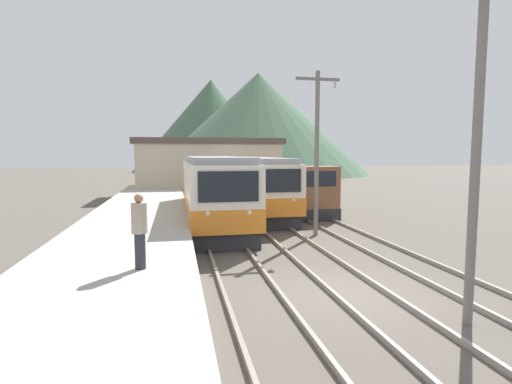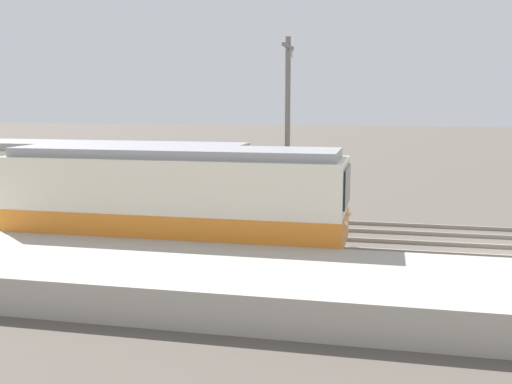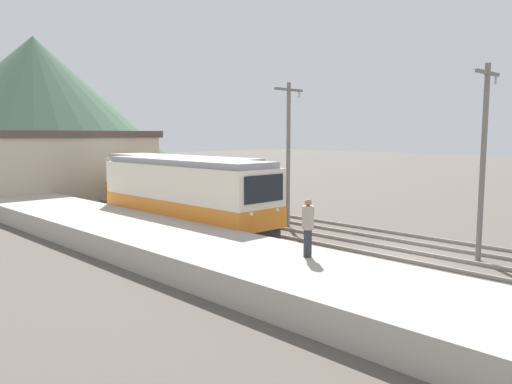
{
  "view_description": "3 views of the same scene",
  "coord_description": "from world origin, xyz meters",
  "px_view_note": "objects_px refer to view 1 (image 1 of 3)",
  "views": [
    {
      "loc": [
        -4.5,
        -9.65,
        3.72
      ],
      "look_at": [
        -0.91,
        8.1,
        1.96
      ],
      "focal_mm": 28.0,
      "sensor_mm": 36.0,
      "label": 1
    },
    {
      "loc": [
        -20.36,
        3.67,
        5.03
      ],
      "look_at": [
        0.8,
        8.33,
        1.7
      ],
      "focal_mm": 42.0,
      "sensor_mm": 36.0,
      "label": 2
    },
    {
      "loc": [
        -17.23,
        -9.59,
        4.75
      ],
      "look_at": [
        0.6,
        8.55,
        1.8
      ],
      "focal_mm": 35.0,
      "sensor_mm": 36.0,
      "label": 3
    }
  ],
  "objects_px": {
    "commuter_train_left": "(215,195)",
    "commuter_train_center": "(252,187)",
    "catenary_mast_near": "(477,141)",
    "catenary_mast_mid": "(317,147)",
    "shunting_locomotive": "(305,195)",
    "person_on_platform": "(140,228)"
  },
  "relations": [
    {
      "from": "commuter_train_center",
      "to": "catenary_mast_near",
      "type": "distance_m",
      "value": 17.28
    },
    {
      "from": "commuter_train_left",
      "to": "commuter_train_center",
      "type": "distance_m",
      "value": 5.34
    },
    {
      "from": "shunting_locomotive",
      "to": "person_on_platform",
      "type": "distance_m",
      "value": 15.74
    },
    {
      "from": "catenary_mast_near",
      "to": "catenary_mast_mid",
      "type": "distance_m",
      "value": 9.66
    },
    {
      "from": "shunting_locomotive",
      "to": "catenary_mast_mid",
      "type": "xyz_separation_m",
      "value": [
        -1.49,
        -6.02,
        2.77
      ]
    },
    {
      "from": "shunting_locomotive",
      "to": "catenary_mast_mid",
      "type": "distance_m",
      "value": 6.79
    },
    {
      "from": "catenary_mast_near",
      "to": "person_on_platform",
      "type": "height_order",
      "value": "catenary_mast_near"
    },
    {
      "from": "commuter_train_left",
      "to": "shunting_locomotive",
      "type": "distance_m",
      "value": 6.62
    },
    {
      "from": "commuter_train_left",
      "to": "commuter_train_center",
      "type": "height_order",
      "value": "commuter_train_left"
    },
    {
      "from": "commuter_train_center",
      "to": "catenary_mast_mid",
      "type": "height_order",
      "value": "catenary_mast_mid"
    },
    {
      "from": "commuter_train_center",
      "to": "person_on_platform",
      "type": "bearing_deg",
      "value": -110.96
    },
    {
      "from": "commuter_train_center",
      "to": "shunting_locomotive",
      "type": "height_order",
      "value": "commuter_train_center"
    },
    {
      "from": "catenary_mast_mid",
      "to": "commuter_train_left",
      "type": "bearing_deg",
      "value": 146.49
    },
    {
      "from": "shunting_locomotive",
      "to": "person_on_platform",
      "type": "bearing_deg",
      "value": -123.05
    },
    {
      "from": "commuter_train_left",
      "to": "shunting_locomotive",
      "type": "bearing_deg",
      "value": 28.64
    },
    {
      "from": "shunting_locomotive",
      "to": "commuter_train_center",
      "type": "bearing_deg",
      "value": 155.35
    },
    {
      "from": "commuter_train_left",
      "to": "catenary_mast_mid",
      "type": "xyz_separation_m",
      "value": [
        4.31,
        -2.85,
        2.32
      ]
    },
    {
      "from": "catenary_mast_near",
      "to": "catenary_mast_mid",
      "type": "bearing_deg",
      "value": 90.0
    },
    {
      "from": "commuter_train_center",
      "to": "catenary_mast_near",
      "type": "bearing_deg",
      "value": -84.95
    },
    {
      "from": "commuter_train_left",
      "to": "commuter_train_center",
      "type": "xyz_separation_m",
      "value": [
        2.8,
        4.54,
        -0.04
      ]
    },
    {
      "from": "commuter_train_left",
      "to": "person_on_platform",
      "type": "distance_m",
      "value": 10.39
    },
    {
      "from": "commuter_train_center",
      "to": "catenary_mast_mid",
      "type": "bearing_deg",
      "value": -78.48
    }
  ]
}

